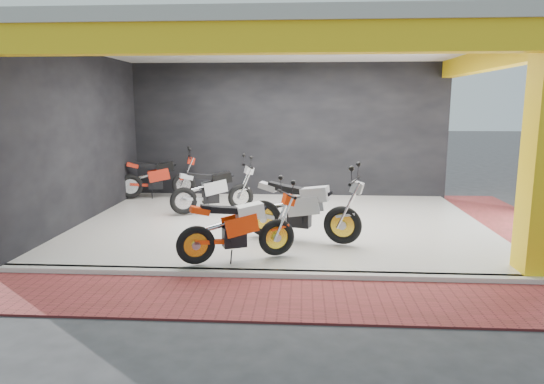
% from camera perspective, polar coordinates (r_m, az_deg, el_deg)
% --- Properties ---
extents(ground, '(80.00, 80.00, 0.00)m').
position_cam_1_polar(ground, '(7.99, 0.49, -7.55)').
color(ground, '#2D2D30').
rests_on(ground, ground).
extents(showroom_floor, '(8.00, 6.00, 0.10)m').
position_cam_1_polar(showroom_floor, '(9.90, 1.13, -3.75)').
color(showroom_floor, white).
rests_on(showroom_floor, ground).
extents(showroom_ceiling, '(8.40, 6.40, 0.20)m').
position_cam_1_polar(showroom_ceiling, '(9.68, 1.21, 17.11)').
color(showroom_ceiling, beige).
rests_on(showroom_ceiling, corner_column).
extents(back_wall, '(8.20, 0.20, 3.50)m').
position_cam_1_polar(back_wall, '(12.72, 1.78, 7.11)').
color(back_wall, black).
rests_on(back_wall, ground).
extents(left_wall, '(0.20, 6.20, 3.50)m').
position_cam_1_polar(left_wall, '(10.63, -21.62, 5.79)').
color(left_wall, black).
rests_on(left_wall, ground).
extents(header_beam_front, '(8.40, 0.30, 0.40)m').
position_cam_1_polar(header_beam_front, '(6.67, 0.03, 17.66)').
color(header_beam_front, yellow).
rests_on(header_beam_front, corner_column).
extents(header_beam_right, '(0.30, 6.40, 0.40)m').
position_cam_1_polar(header_beam_right, '(10.28, 24.83, 14.11)').
color(header_beam_right, yellow).
rests_on(header_beam_right, corner_column).
extents(floor_kerb, '(8.00, 0.20, 0.10)m').
position_cam_1_polar(floor_kerb, '(7.01, 0.02, -9.69)').
color(floor_kerb, white).
rests_on(floor_kerb, ground).
extents(paver_front, '(9.00, 1.40, 0.03)m').
position_cam_1_polar(paver_front, '(6.29, -0.44, -12.41)').
color(paver_front, maroon).
rests_on(paver_front, ground).
extents(paver_right, '(1.40, 7.00, 0.03)m').
position_cam_1_polar(paver_right, '(10.82, 27.50, -3.90)').
color(paver_right, maroon).
rests_on(paver_right, ground).
extents(moto_hero, '(2.07, 1.42, 1.19)m').
position_cam_1_polar(moto_hero, '(7.47, 0.55, -3.28)').
color(moto_hero, '#FC3A0A').
rests_on(moto_hero, showroom_floor).
extents(moto_row_a, '(2.32, 1.40, 1.33)m').
position_cam_1_polar(moto_row_a, '(8.15, 8.35, -1.72)').
color(moto_row_a, '#9FA1A6').
rests_on(moto_row_a, showroom_floor).
extents(moto_row_b, '(2.10, 1.47, 1.20)m').
position_cam_1_polar(moto_row_b, '(10.76, -3.71, 0.91)').
color(moto_row_b, '#A5A8AD').
rests_on(moto_row_b, showroom_floor).
extents(moto_row_d, '(2.15, 1.28, 1.24)m').
position_cam_1_polar(moto_row_d, '(12.59, -10.39, 2.19)').
color(moto_row_d, '#B42413').
rests_on(moto_row_d, showroom_floor).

